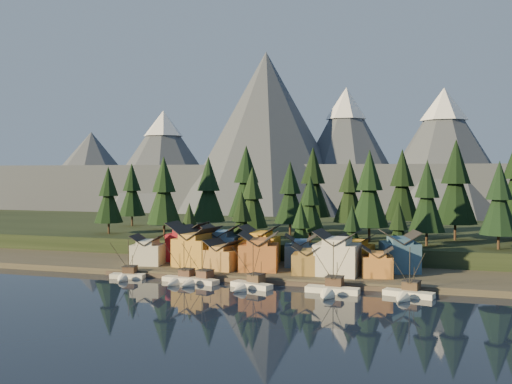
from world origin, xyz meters
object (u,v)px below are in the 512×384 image
(boat_6, at_px, (407,288))
(house_back_1, at_px, (221,243))
(boat_1, at_px, (180,274))
(house_front_0, at_px, (148,249))
(boat_3, at_px, (249,279))
(house_front_1, at_px, (197,245))
(boat_5, at_px, (331,284))
(boat_2, at_px, (197,275))
(house_back_0, at_px, (188,240))
(boat_0, at_px, (126,270))

(boat_6, relative_size, house_back_1, 1.14)
(boat_1, distance_m, house_front_0, 20.79)
(boat_3, bearing_deg, boat_1, -168.27)
(boat_6, bearing_deg, house_front_1, 177.96)
(boat_5, bearing_deg, house_front_1, 160.08)
(boat_2, bearing_deg, house_back_0, 136.59)
(boat_6, xyz_separation_m, house_back_1, (-49.70, 22.46, 4.75))
(boat_3, bearing_deg, boat_0, -165.94)
(house_back_1, bearing_deg, boat_5, -39.85)
(house_back_0, xyz_separation_m, house_back_1, (10.52, -1.41, -0.22))
(house_back_1, bearing_deg, house_front_0, -160.85)
(house_front_0, bearing_deg, house_front_1, -3.77)
(boat_1, relative_size, boat_6, 0.96)
(boat_2, relative_size, house_back_1, 1.08)
(boat_1, distance_m, boat_3, 17.76)
(boat_6, distance_m, house_front_1, 56.44)
(boat_0, relative_size, house_front_0, 1.19)
(boat_1, xyz_separation_m, house_back_1, (2.36, 21.35, 4.95))
(boat_5, height_order, house_front_1, house_front_1)
(house_front_1, relative_size, house_back_1, 1.17)
(house_back_1, bearing_deg, house_front_1, -127.42)
(house_front_1, bearing_deg, house_front_0, -162.05)
(house_back_0, distance_m, house_back_1, 10.62)
(house_back_0, relative_size, house_back_1, 1.04)
(boat_2, distance_m, boat_5, 31.85)
(boat_2, relative_size, boat_3, 0.99)
(boat_0, relative_size, boat_3, 0.95)
(boat_0, distance_m, boat_3, 32.32)
(boat_0, xyz_separation_m, house_front_0, (-0.94, 13.01, 3.54))
(house_back_1, bearing_deg, house_back_0, 167.36)
(boat_2, height_order, boat_3, boat_3)
(boat_2, distance_m, boat_6, 47.55)
(boat_0, distance_m, boat_2, 19.12)
(boat_0, distance_m, boat_6, 66.66)
(boat_5, xyz_separation_m, house_front_0, (-51.84, 15.59, 3.43))
(boat_6, relative_size, house_front_0, 1.31)
(boat_3, bearing_deg, house_back_0, 154.33)
(boat_2, height_order, boat_5, boat_5)
(boat_1, xyz_separation_m, house_front_1, (-1.95, 14.56, 5.07))
(boat_2, height_order, house_back_1, house_back_1)
(boat_3, distance_m, boat_5, 18.67)
(boat_2, height_order, boat_6, boat_6)
(boat_5, xyz_separation_m, boat_6, (15.75, 1.16, -0.07))
(boat_5, distance_m, house_back_0, 51.27)
(house_back_1, bearing_deg, boat_0, -133.88)
(boat_5, relative_size, boat_6, 1.11)
(boat_6, distance_m, house_front_0, 69.19)
(boat_3, height_order, house_front_0, boat_3)
(boat_5, xyz_separation_m, house_back_1, (-33.95, 23.62, 4.68))
(boat_2, xyz_separation_m, house_back_1, (-2.16, 21.68, 4.78))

